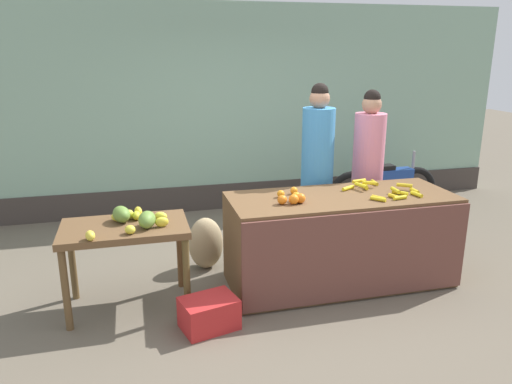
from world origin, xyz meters
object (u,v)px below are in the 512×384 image
parked_motorcycle (383,187)px  produce_sack (206,243)px  vendor_woman_blue_shirt (317,172)px  produce_crate (209,313)px  vendor_woman_pink_shirt (367,171)px

parked_motorcycle → produce_sack: size_ratio=2.93×
vendor_woman_blue_shirt → parked_motorcycle: bearing=37.2°
vendor_woman_blue_shirt → parked_motorcycle: 1.84m
produce_sack → produce_crate: bearing=-97.7°
parked_motorcycle → produce_crate: (-2.77, -2.25, -0.27)m
vendor_woman_blue_shirt → produce_sack: 1.39m
parked_motorcycle → vendor_woman_pink_shirt: bearing=-127.7°
produce_sack → vendor_woman_pink_shirt: bearing=2.5°
produce_sack → parked_motorcycle: bearing=22.7°
vendor_woman_blue_shirt → vendor_woman_pink_shirt: bearing=4.6°
vendor_woman_pink_shirt → vendor_woman_blue_shirt: bearing=-175.4°
vendor_woman_blue_shirt → produce_sack: bearing=-178.5°
vendor_woman_blue_shirt → produce_crate: bearing=-139.1°
vendor_woman_blue_shirt → produce_crate: size_ratio=4.27×
produce_crate → produce_sack: (0.16, 1.16, 0.14)m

